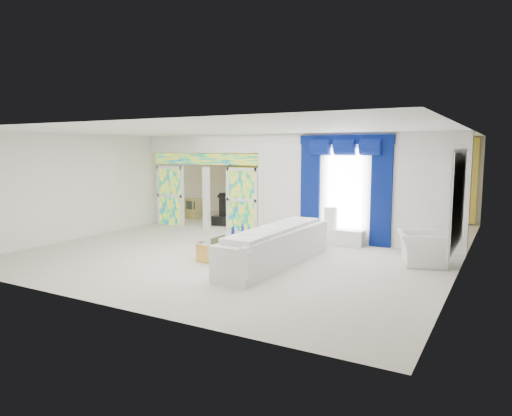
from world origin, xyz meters
The scene contains 22 objects.
floor centered at (0.00, 0.00, 0.00)m, with size 12.00×12.00×0.00m, color #B7AF9E.
dividing_wall centered at (2.15, 1.00, 1.50)m, with size 5.70×0.18×3.00m, color white.
dividing_header centered at (-2.85, 1.00, 2.73)m, with size 4.30×0.18×0.55m, color white.
stained_panel_left centered at (-4.28, 1.00, 1.00)m, with size 0.95×0.04×2.00m, color #994C3F.
stained_panel_right centered at (-1.42, 1.00, 1.00)m, with size 0.95×0.04×2.00m, color #994C3F.
stained_transom centered at (-2.85, 1.00, 2.25)m, with size 4.00×0.05×0.35m, color #994C3F.
window_pane centered at (1.90, 0.90, 1.45)m, with size 1.00×0.02×2.30m, color white.
blue_drape_left centered at (0.90, 0.87, 1.40)m, with size 0.55×0.10×2.80m, color #031244.
blue_drape_right centered at (2.90, 0.87, 1.40)m, with size 0.55×0.10×2.80m, color #031244.
blue_pelmet centered at (1.90, 0.87, 2.82)m, with size 2.60×0.12×0.25m, color #031244.
wall_mirror centered at (4.94, -1.00, 1.55)m, with size 0.04×2.70×1.90m, color white.
gold_curtains centered at (0.00, 5.90, 1.50)m, with size 9.70×0.12×2.90m, color gold.
white_sofa centered at (1.37, -2.21, 0.36)m, with size 0.82×3.83×0.73m, color silver.
coffee_table centered at (0.02, -1.91, 0.22)m, with size 0.65×1.95×0.43m, color gold.
console_table centered at (1.90, 0.64, 0.21)m, with size 1.25×0.40×0.42m, color silver.
table_lamp centered at (1.60, 0.64, 0.71)m, with size 0.36×0.36×0.58m, color silver.
armchair centered at (4.18, -0.56, 0.36)m, with size 1.11×0.97×0.72m, color silver.
grand_piano centered at (-2.47, 3.35, 0.52)m, with size 1.58×2.06×1.04m, color black.
piano_bench centered at (-2.47, 1.75, 0.16)m, with size 0.98×0.38×0.33m, color black.
tv_console centered at (-4.50, 2.61, 0.37)m, with size 0.51×0.46×0.74m, color tan.
chandelier centered at (-2.30, 3.40, 2.65)m, with size 0.60×0.60×0.60m, color gold.
decanters centered at (0.01, -1.75, 0.52)m, with size 0.23×0.91×0.23m.
Camera 1 is at (5.88, -11.19, 2.55)m, focal length 32.36 mm.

